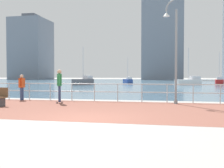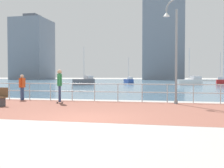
# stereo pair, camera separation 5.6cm
# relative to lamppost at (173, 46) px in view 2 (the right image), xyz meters

# --- Properties ---
(ground) EXTENTS (220.00, 220.00, 0.00)m
(ground) POSITION_rel_lamppost_xyz_m (-3.10, 34.25, -3.09)
(ground) COLOR #ADAAA5
(brick_paving) EXTENTS (28.00, 6.94, 0.01)m
(brick_paving) POSITION_rel_lamppost_xyz_m (-3.10, -2.91, -3.09)
(brick_paving) COLOR #935647
(brick_paving) RESTS_ON ground
(harbor_water) EXTENTS (180.00, 88.00, 0.00)m
(harbor_water) POSITION_rel_lamppost_xyz_m (-3.10, 45.56, -3.09)
(harbor_water) COLOR slate
(harbor_water) RESTS_ON ground
(waterfront_railing) EXTENTS (25.25, 0.06, 1.05)m
(waterfront_railing) POSITION_rel_lamppost_xyz_m (-3.10, 0.56, -2.37)
(waterfront_railing) COLOR #B2BCC1
(waterfront_railing) RESTS_ON ground
(lamppost) EXTENTS (0.80, 0.41, 5.59)m
(lamppost) POSITION_rel_lamppost_xyz_m (0.00, 0.00, 0.00)
(lamppost) COLOR gray
(lamppost) RESTS_ON ground
(skateboarder) EXTENTS (0.41, 0.55, 1.83)m
(skateboarder) POSITION_rel_lamppost_xyz_m (-5.99, -1.11, -1.98)
(skateboarder) COLOR black
(skateboarder) RESTS_ON ground
(bystander) EXTENTS (0.25, 0.55, 1.57)m
(bystander) POSITION_rel_lamppost_xyz_m (-9.00, 0.21, -2.17)
(bystander) COLOR #384C7A
(bystander) RESTS_ON ground
(sailboat_blue) EXTENTS (4.22, 3.03, 5.76)m
(sailboat_blue) POSITION_rel_lamppost_xyz_m (3.03, 28.39, -2.54)
(sailboat_blue) COLOR white
(sailboat_blue) RESTS_ON ground
(sailboat_navy) EXTENTS (2.44, 3.74, 5.05)m
(sailboat_navy) POSITION_rel_lamppost_xyz_m (-7.89, 37.39, -2.61)
(sailboat_navy) COLOR #284799
(sailboat_navy) RESTS_ON ground
(sailboat_teal) EXTENTS (1.65, 3.94, 5.38)m
(sailboat_teal) POSITION_rel_lamppost_xyz_m (8.13, 32.10, -2.58)
(sailboat_teal) COLOR #B21E1E
(sailboat_teal) RESTS_ON ground
(sailboat_gray) EXTENTS (2.58, 4.56, 6.12)m
(sailboat_gray) POSITION_rel_lamppost_xyz_m (-13.55, 26.73, -2.51)
(sailboat_gray) COLOR #595960
(sailboat_gray) RESTS_ON ground
(tower_slate) EXTENTS (13.14, 14.33, 25.82)m
(tower_slate) POSITION_rel_lamppost_xyz_m (-53.86, 84.07, 8.99)
(tower_slate) COLOR slate
(tower_slate) RESTS_ON ground
(tower_brick) EXTENTS (14.09, 15.77, 35.12)m
(tower_brick) POSITION_rel_lamppost_xyz_m (-1.99, 84.62, 13.64)
(tower_brick) COLOR slate
(tower_brick) RESTS_ON ground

